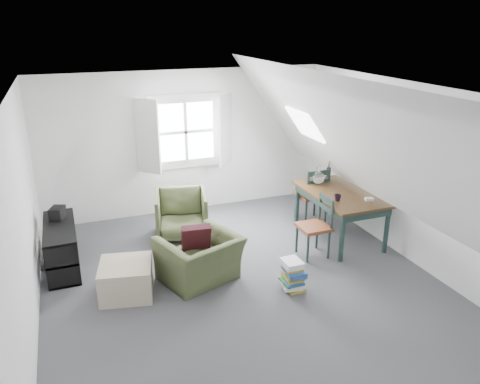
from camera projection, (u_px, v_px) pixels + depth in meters
name	position (u px, v px, depth m)	size (l,w,h in m)	color
floor	(242.00, 282.00, 6.21)	(5.50, 5.50, 0.00)	#47474C
ceiling	(242.00, 92.00, 5.34)	(5.50, 5.50, 0.00)	white
wall_back	(185.00, 143.00, 8.18)	(5.00, 5.00, 0.00)	white
wall_front	(378.00, 320.00, 3.36)	(5.00, 5.00, 0.00)	white
wall_left	(21.00, 224.00, 4.94)	(5.50, 5.50, 0.00)	white
wall_right	(407.00, 172.00, 6.60)	(5.50, 5.50, 0.00)	white
slope_left	(109.00, 167.00, 5.07)	(5.50, 5.50, 0.00)	white
slope_right	(352.00, 142.00, 6.10)	(5.50, 5.50, 0.00)	white
dormer_window	(186.00, 132.00, 8.05)	(1.71, 0.35, 1.30)	white
skylight	(305.00, 124.00, 7.25)	(0.55, 0.75, 0.04)	white
armchair_near	(200.00, 279.00, 6.27)	(0.96, 0.84, 0.63)	#404A29
armchair_far	(182.00, 235.00, 7.55)	(0.79, 0.81, 0.74)	#404A29
throw_pillow	(196.00, 238.00, 6.21)	(0.38, 0.11, 0.38)	#3C1019
ottoman	(126.00, 279.00, 5.88)	(0.64, 0.64, 0.42)	tan
dining_table	(340.00, 198.00, 7.25)	(0.93, 1.54, 0.77)	#35200D
demijohn	(318.00, 177.00, 7.52)	(0.21, 0.21, 0.30)	silver
vase_twigs	(328.00, 173.00, 7.69)	(0.07, 0.08, 0.55)	black
cup	(337.00, 201.00, 6.87)	(0.10, 0.10, 0.10)	black
paper_box	(369.00, 199.00, 6.88)	(0.12, 0.08, 0.04)	white
dining_chair_far	(312.00, 194.00, 7.87)	(0.46, 0.46, 0.98)	brown
dining_chair_near	(316.00, 226.00, 6.78)	(0.42, 0.42, 0.90)	brown
media_shelf	(62.00, 250.00, 6.47)	(0.41, 1.23, 0.63)	black
electronics_box	(57.00, 214.00, 6.58)	(0.17, 0.23, 0.19)	black
magazine_stack	(293.00, 275.00, 5.99)	(0.30, 0.36, 0.40)	#B29933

